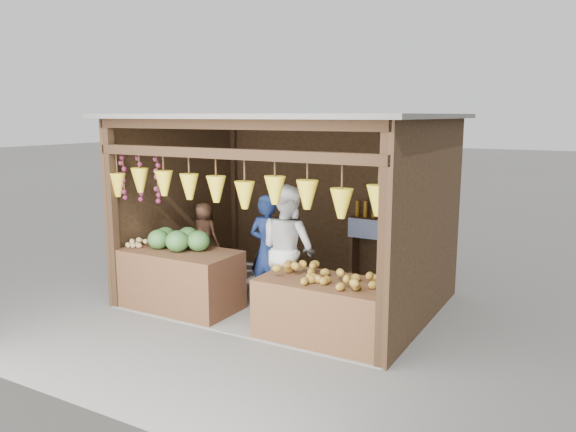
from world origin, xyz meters
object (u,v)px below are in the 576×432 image
at_px(counter_left, 180,280).
at_px(woman_standing, 288,249).
at_px(vendor_seated, 205,234).
at_px(counter_right, 326,310).
at_px(man_standing, 268,251).

xyz_separation_m(counter_left, woman_standing, (1.36, 0.62, 0.46)).
relative_size(counter_left, vendor_seated, 1.60).
bearing_deg(counter_left, counter_right, -0.01).
bearing_deg(man_standing, counter_left, 33.39).
distance_m(counter_left, vendor_seated, 1.24).
height_order(counter_left, man_standing, man_standing).
distance_m(counter_left, counter_right, 2.22).
height_order(woman_standing, vendor_seated, woman_standing).
xyz_separation_m(man_standing, woman_standing, (0.36, -0.07, 0.08)).
bearing_deg(man_standing, woman_standing, 167.32).
bearing_deg(counter_right, man_standing, 150.45).
bearing_deg(vendor_seated, counter_left, 115.19).
relative_size(counter_left, man_standing, 1.02).
height_order(man_standing, woman_standing, woman_standing).
distance_m(man_standing, woman_standing, 0.38).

